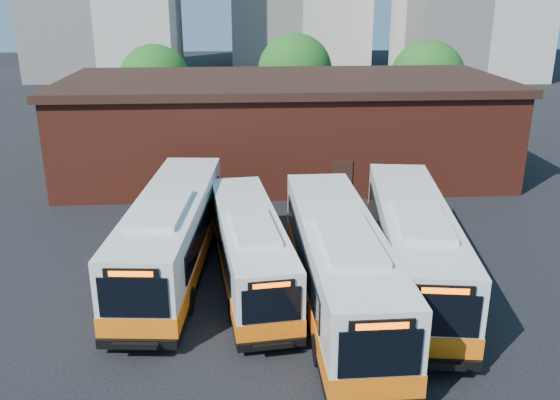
{
  "coord_description": "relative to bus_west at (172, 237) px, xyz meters",
  "views": [
    {
      "loc": [
        -2.82,
        -18.88,
        11.6
      ],
      "look_at": [
        -1.25,
        4.94,
        3.24
      ],
      "focal_mm": 38.0,
      "sensor_mm": 36.0,
      "label": 1
    }
  ],
  "objects": [
    {
      "name": "transit_worker",
      "position": [
        8.31,
        -7.92,
        -0.8
      ],
      "size": [
        0.55,
        0.7,
        1.71
      ],
      "primitive_type": "imported",
      "rotation": [
        0.0,
        0.0,
        1.81
      ],
      "color": "#131B37",
      "rests_on": "ground"
    },
    {
      "name": "depot_building",
      "position": [
        5.93,
        15.03,
        1.6
      ],
      "size": [
        28.6,
        12.6,
        6.4
      ],
      "color": "maroon",
      "rests_on": "ground"
    },
    {
      "name": "ground",
      "position": [
        5.93,
        -4.97,
        -1.66
      ],
      "size": [
        220.0,
        220.0,
        0.0
      ],
      "primitive_type": "plane",
      "color": "black"
    },
    {
      "name": "bus_west",
      "position": [
        0.0,
        0.0,
        0.0
      ],
      "size": [
        3.88,
        13.57,
        3.65
      ],
      "rotation": [
        0.0,
        0.0,
        -0.09
      ],
      "color": "silver",
      "rests_on": "ground"
    },
    {
      "name": "bus_midwest",
      "position": [
        3.34,
        -1.17,
        -0.24
      ],
      "size": [
        3.62,
        11.65,
        3.13
      ],
      "rotation": [
        0.0,
        0.0,
        0.11
      ],
      "color": "silver",
      "rests_on": "ground"
    },
    {
      "name": "bus_east",
      "position": [
        10.05,
        -1.84,
        -0.01
      ],
      "size": [
        4.51,
        13.55,
        3.64
      ],
      "rotation": [
        0.0,
        0.0,
        -0.14
      ],
      "color": "silver",
      "rests_on": "ground"
    },
    {
      "name": "tree_east",
      "position": [
        18.93,
        26.03,
        3.17
      ],
      "size": [
        6.24,
        6.24,
        7.96
      ],
      "color": "#382314",
      "rests_on": "ground"
    },
    {
      "name": "tree_mid",
      "position": [
        7.93,
        29.03,
        3.42
      ],
      "size": [
        6.56,
        6.56,
        8.36
      ],
      "color": "#382314",
      "rests_on": "ground"
    },
    {
      "name": "tree_west",
      "position": [
        -4.07,
        27.03,
        2.99
      ],
      "size": [
        6.0,
        6.0,
        7.65
      ],
      "color": "#382314",
      "rests_on": "ground"
    },
    {
      "name": "bus_mideast",
      "position": [
        6.7,
        -3.61,
        0.02
      ],
      "size": [
        2.99,
        13.62,
        3.69
      ],
      "rotation": [
        0.0,
        0.0,
        0.01
      ],
      "color": "silver",
      "rests_on": "ground"
    }
  ]
}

